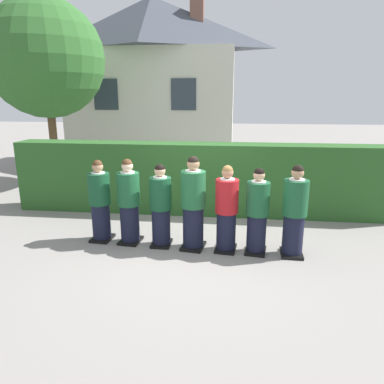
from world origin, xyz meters
name	(u,v)px	position (x,y,z in m)	size (l,w,h in m)	color
ground_plane	(192,247)	(0.00, 0.00, 0.00)	(60.00, 60.00, 0.00)	gray
student_front_row_0	(100,203)	(-1.76, 0.16, 0.74)	(0.40, 0.47, 1.56)	black
student_front_row_1	(129,204)	(-1.19, 0.11, 0.76)	(0.42, 0.49, 1.60)	black
student_front_row_2	(161,208)	(-0.58, 0.05, 0.73)	(0.40, 0.48, 1.53)	black
student_front_row_3	(193,205)	(0.02, -0.01, 0.81)	(0.46, 0.54, 1.69)	black
student_in_red_blazer	(227,211)	(0.62, -0.05, 0.74)	(0.41, 0.48, 1.55)	black
student_front_row_5	(257,213)	(1.15, -0.08, 0.72)	(0.41, 0.51, 1.52)	black
student_front_row_6	(294,213)	(1.77, -0.12, 0.76)	(0.42, 0.51, 1.60)	black
hedge	(202,179)	(0.00, 2.07, 0.82)	(8.76, 0.70, 1.64)	#285623
school_building_main	(153,81)	(-2.56, 8.61, 3.24)	(6.76, 3.21, 6.31)	beige
oak_tree_left	(46,59)	(-4.83, 4.48, 3.72)	(3.41, 3.41, 5.43)	brown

